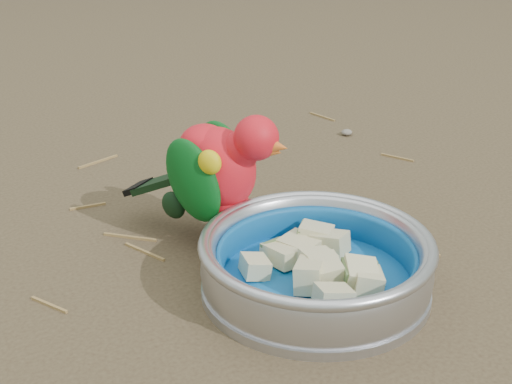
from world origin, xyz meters
TOP-DOWN VIEW (x-y plane):
  - ground at (0.00, 0.00)m, footprint 60.00×60.00m
  - food_bowl at (-0.02, -0.05)m, footprint 0.24×0.24m
  - bowl_wall at (-0.02, -0.05)m, footprint 0.24×0.24m
  - fruit_wedges at (-0.02, -0.05)m, footprint 0.14×0.14m
  - lory_parrot at (-0.06, 0.09)m, footprint 0.18×0.21m
  - ground_debris at (-0.02, 0.08)m, footprint 0.90×0.80m

SIDE VIEW (x-z plane):
  - ground at x=0.00m, z-range 0.00..0.00m
  - ground_debris at x=-0.02m, z-range 0.00..0.01m
  - food_bowl at x=-0.02m, z-range 0.00..0.02m
  - fruit_wedges at x=-0.02m, z-range 0.02..0.05m
  - bowl_wall at x=-0.02m, z-range 0.02..0.06m
  - lory_parrot at x=-0.06m, z-range 0.00..0.16m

